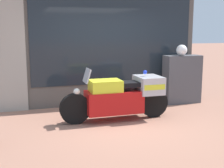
# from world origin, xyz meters

# --- Properties ---
(ground_plane) EXTENTS (60.00, 60.00, 0.00)m
(ground_plane) POSITION_xyz_m (0.00, 0.00, 0.00)
(ground_plane) COLOR #9E6B56
(shop_building) EXTENTS (5.19, 0.55, 3.33)m
(shop_building) POSITION_xyz_m (-0.33, 2.00, 1.67)
(shop_building) COLOR #56514C
(shop_building) RESTS_ON ground
(window_display) EXTENTS (4.03, 0.30, 2.02)m
(window_display) POSITION_xyz_m (0.28, 2.03, 0.48)
(window_display) COLOR slate
(window_display) RESTS_ON ground
(paramedic_motorcycle) EXTENTS (2.42, 0.67, 1.16)m
(paramedic_motorcycle) POSITION_xyz_m (0.02, 0.34, 0.54)
(paramedic_motorcycle) COLOR black
(paramedic_motorcycle) RESTS_ON ground
(utility_cabinet) EXTENTS (0.98, 0.41, 1.27)m
(utility_cabinet) POSITION_xyz_m (2.08, 1.38, 0.63)
(utility_cabinet) COLOR #4C4C51
(utility_cabinet) RESTS_ON ground
(white_helmet) EXTENTS (0.28, 0.28, 0.28)m
(white_helmet) POSITION_xyz_m (2.00, 1.32, 1.41)
(white_helmet) COLOR white
(white_helmet) RESTS_ON utility_cabinet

